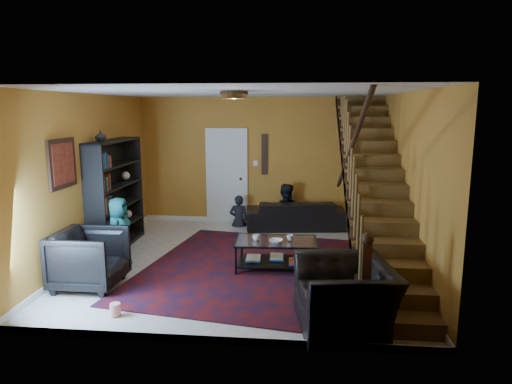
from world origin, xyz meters
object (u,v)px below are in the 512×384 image
at_px(bookshelf, 116,196).
at_px(coffee_table, 276,252).
at_px(sofa, 296,214).
at_px(armchair_left, 89,259).
at_px(armchair_right, 345,296).

bearing_deg(bookshelf, coffee_table, -16.66).
height_order(bookshelf, sofa, bookshelf).
relative_size(bookshelf, armchair_left, 2.14).
height_order(armchair_left, coffee_table, armchair_left).
relative_size(sofa, armchair_left, 2.26).
relative_size(sofa, armchair_right, 1.75).
bearing_deg(armchair_right, armchair_left, -113.18).
distance_m(sofa, armchair_left, 4.63).
xyz_separation_m(armchair_left, coffee_table, (2.64, 1.00, -0.14)).
distance_m(sofa, armchair_right, 4.54).
relative_size(armchair_right, coffee_table, 0.92).
relative_size(armchair_left, armchair_right, 0.78).
bearing_deg(sofa, coffee_table, 76.90).
bearing_deg(sofa, bookshelf, 20.36).
bearing_deg(armchair_right, bookshelf, -134.64).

